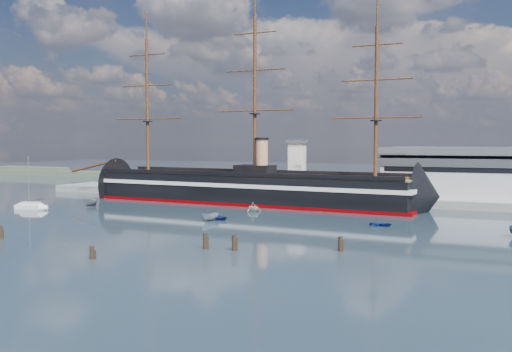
% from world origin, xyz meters
% --- Properties ---
extents(ground, '(600.00, 600.00, 0.00)m').
position_xyz_m(ground, '(0.00, 40.00, 0.00)').
color(ground, '#13212E').
rests_on(ground, ground).
extents(quay, '(180.00, 18.00, 2.00)m').
position_xyz_m(quay, '(10.00, 76.00, 0.00)').
color(quay, slate).
rests_on(quay, ground).
extents(warehouse, '(63.00, 21.00, 11.60)m').
position_xyz_m(warehouse, '(58.00, 80.00, 7.98)').
color(warehouse, '#B7BABC').
rests_on(warehouse, ground).
extents(quay_tower, '(5.00, 5.00, 15.00)m').
position_xyz_m(quay_tower, '(3.00, 73.00, 9.75)').
color(quay_tower, silver).
rests_on(quay_tower, ground).
extents(shoreline, '(120.00, 10.00, 4.00)m').
position_xyz_m(shoreline, '(-139.23, 135.00, 1.45)').
color(shoreline, '#3F4C38').
rests_on(shoreline, ground).
extents(warship, '(113.33, 21.43, 53.94)m').
position_xyz_m(warship, '(-7.79, 60.00, 4.04)').
color(warship, black).
rests_on(warship, ground).
extents(sailboat, '(8.23, 3.13, 12.86)m').
position_xyz_m(sailboat, '(-48.25, 25.72, 0.82)').
color(sailboat, white).
rests_on(sailboat, ground).
extents(motorboat_a, '(6.49, 2.81, 2.53)m').
position_xyz_m(motorboat_a, '(-39.07, 36.39, 0.00)').
color(motorboat_a, slate).
rests_on(motorboat_a, ground).
extents(motorboat_b, '(1.92, 3.45, 1.52)m').
position_xyz_m(motorboat_b, '(1.81, 28.04, 0.00)').
color(motorboat_b, navy).
rests_on(motorboat_b, ground).
extents(motorboat_c, '(5.63, 3.22, 2.12)m').
position_xyz_m(motorboat_c, '(1.45, 25.82, 0.00)').
color(motorboat_c, gray).
rests_on(motorboat_c, ground).
extents(motorboat_d, '(6.17, 7.10, 2.44)m').
position_xyz_m(motorboat_d, '(2.75, 44.16, 0.00)').
color(motorboat_d, beige).
rests_on(motorboat_d, ground).
extents(motorboat_e, '(1.21, 2.73, 1.25)m').
position_xyz_m(motorboat_e, '(35.12, 33.18, 0.00)').
color(motorboat_e, navy).
rests_on(motorboat_e, ground).
extents(piling_near_left, '(0.64, 0.64, 2.97)m').
position_xyz_m(piling_near_left, '(-20.24, -8.05, 0.00)').
color(piling_near_left, black).
rests_on(piling_near_left, ground).
extents(piling_near_mid, '(0.64, 0.64, 2.50)m').
position_xyz_m(piling_near_mid, '(4.95, -14.68, 0.00)').
color(piling_near_mid, black).
rests_on(piling_near_mid, ground).
extents(piling_near_right, '(0.64, 0.64, 3.10)m').
position_xyz_m(piling_near_right, '(20.24, -0.86, 0.00)').
color(piling_near_right, black).
rests_on(piling_near_right, ground).
extents(piling_far_right, '(0.64, 0.64, 2.95)m').
position_xyz_m(piling_far_right, '(34.99, 5.28, 0.00)').
color(piling_far_right, black).
rests_on(piling_far_right, ground).
extents(piling_extra, '(0.64, 0.64, 3.19)m').
position_xyz_m(piling_extra, '(15.74, -1.72, 0.00)').
color(piling_extra, black).
rests_on(piling_extra, ground).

